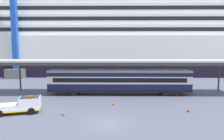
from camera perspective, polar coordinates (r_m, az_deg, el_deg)
ground_plane at (r=20.70m, az=-1.73°, el=-15.18°), size 400.00×400.00×0.00m
cruise_ship at (r=65.31m, az=-7.04°, el=10.66°), size 123.85×27.35×37.52m
platform_canopy at (r=32.39m, az=2.15°, el=2.52°), size 44.74×5.44×5.72m
train_carriage at (r=32.34m, az=2.15°, el=-3.14°), size 23.17×2.81×4.11m
service_truck at (r=25.69m, az=-24.83°, el=-9.18°), size 5.55×3.34×2.02m
traffic_cone_near at (r=25.65m, az=21.50°, el=-10.58°), size 0.36×0.36×0.68m
traffic_cone_mid at (r=26.79m, az=0.41°, el=-9.51°), size 0.36×0.36×0.61m
traffic_cone_far at (r=23.49m, az=-14.03°, el=-11.95°), size 0.36×0.36×0.63m
dockside_crane at (r=57.22m, az=-26.37°, el=15.27°), size 12.87×4.40×55.02m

